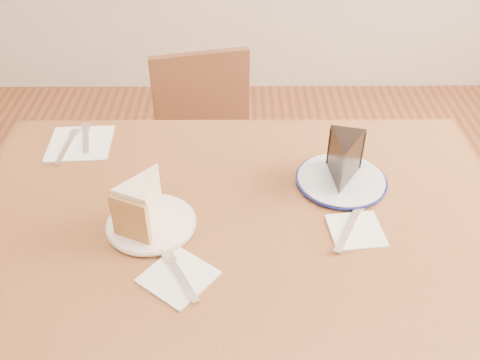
% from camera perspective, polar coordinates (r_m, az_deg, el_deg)
% --- Properties ---
extents(table, '(1.20, 0.80, 0.75)m').
position_cam_1_polar(table, '(1.23, -0.40, -7.38)').
color(table, '#4D2915').
rests_on(table, ground).
extents(chair_far, '(0.47, 0.47, 0.79)m').
position_cam_1_polar(chair_far, '(1.85, -3.20, 1.92)').
color(chair_far, '#381C10').
rests_on(chair_far, ground).
extents(plate_cream, '(0.18, 0.18, 0.01)m').
position_cam_1_polar(plate_cream, '(1.15, -9.43, -4.62)').
color(plate_cream, white).
rests_on(plate_cream, table).
extents(plate_navy, '(0.20, 0.20, 0.01)m').
position_cam_1_polar(plate_navy, '(1.28, 10.73, -0.02)').
color(plate_navy, white).
rests_on(plate_navy, table).
extents(carrot_cake, '(0.12, 0.14, 0.10)m').
position_cam_1_polar(carrot_cake, '(1.13, -9.94, -2.29)').
color(carrot_cake, beige).
rests_on(carrot_cake, plate_cream).
extents(chocolate_cake, '(0.10, 0.13, 0.10)m').
position_cam_1_polar(chocolate_cake, '(1.24, 10.98, 1.83)').
color(chocolate_cake, black).
rests_on(chocolate_cake, plate_navy).
extents(napkin_cream, '(0.17, 0.17, 0.00)m').
position_cam_1_polar(napkin_cream, '(1.05, -6.61, -10.20)').
color(napkin_cream, white).
rests_on(napkin_cream, table).
extents(napkin_navy, '(0.12, 0.12, 0.00)m').
position_cam_1_polar(napkin_navy, '(1.16, 12.27, -5.28)').
color(napkin_navy, white).
rests_on(napkin_navy, table).
extents(napkin_spare, '(0.17, 0.17, 0.00)m').
position_cam_1_polar(napkin_spare, '(1.45, -16.68, 3.78)').
color(napkin_spare, white).
rests_on(napkin_spare, table).
extents(fork_cream, '(0.08, 0.13, 0.00)m').
position_cam_1_polar(fork_cream, '(1.04, -6.32, -10.22)').
color(fork_cream, silver).
rests_on(fork_cream, napkin_cream).
extents(knife_navy, '(0.09, 0.16, 0.00)m').
position_cam_1_polar(knife_navy, '(1.16, 11.61, -4.88)').
color(knife_navy, silver).
rests_on(knife_navy, napkin_navy).
extents(fork_spare, '(0.04, 0.14, 0.00)m').
position_cam_1_polar(fork_spare, '(1.45, -16.09, 4.27)').
color(fork_spare, silver).
rests_on(fork_spare, napkin_spare).
extents(knife_spare, '(0.02, 0.16, 0.00)m').
position_cam_1_polar(knife_spare, '(1.43, -18.00, 3.37)').
color(knife_spare, silver).
rests_on(knife_spare, napkin_spare).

